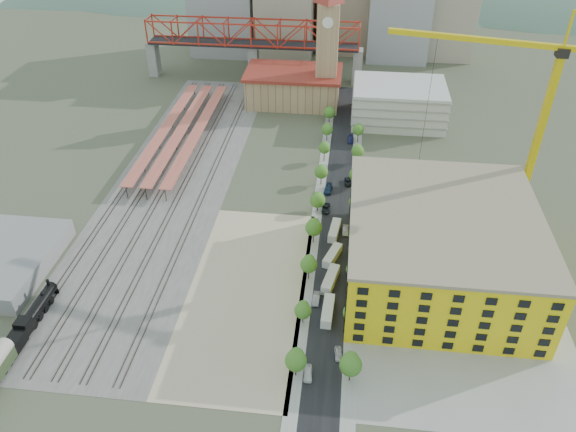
# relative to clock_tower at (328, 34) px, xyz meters

# --- Properties ---
(ground) EXTENTS (400.00, 400.00, 0.00)m
(ground) POSITION_rel_clock_tower_xyz_m (-8.00, -79.99, -28.70)
(ground) COLOR #474C38
(ground) RESTS_ON ground
(ballast_strip) EXTENTS (36.00, 165.00, 0.06)m
(ballast_strip) POSITION_rel_clock_tower_xyz_m (-44.00, -62.49, -28.67)
(ballast_strip) COLOR #605E59
(ballast_strip) RESTS_ON ground
(dirt_lot) EXTENTS (28.00, 67.00, 0.06)m
(dirt_lot) POSITION_rel_clock_tower_xyz_m (-12.00, -111.49, -28.67)
(dirt_lot) COLOR tan
(dirt_lot) RESTS_ON ground
(street_asphalt) EXTENTS (12.00, 170.00, 0.06)m
(street_asphalt) POSITION_rel_clock_tower_xyz_m (8.00, -64.99, -28.67)
(street_asphalt) COLOR black
(street_asphalt) RESTS_ON ground
(sidewalk_west) EXTENTS (3.00, 170.00, 0.04)m
(sidewalk_west) POSITION_rel_clock_tower_xyz_m (2.50, -64.99, -28.68)
(sidewalk_west) COLOR gray
(sidewalk_west) RESTS_ON ground
(sidewalk_east) EXTENTS (3.00, 170.00, 0.04)m
(sidewalk_east) POSITION_rel_clock_tower_xyz_m (13.50, -64.99, -28.68)
(sidewalk_east) COLOR gray
(sidewalk_east) RESTS_ON ground
(construction_pad) EXTENTS (50.00, 90.00, 0.06)m
(construction_pad) POSITION_rel_clock_tower_xyz_m (37.00, -99.99, -28.67)
(construction_pad) COLOR gray
(construction_pad) RESTS_ON ground
(rail_tracks) EXTENTS (26.56, 160.00, 0.18)m
(rail_tracks) POSITION_rel_clock_tower_xyz_m (-45.80, -62.49, -28.55)
(rail_tracks) COLOR #382B23
(rail_tracks) RESTS_ON ground
(platform_canopies) EXTENTS (16.00, 80.00, 4.12)m
(platform_canopies) POSITION_rel_clock_tower_xyz_m (-49.00, -34.99, -24.70)
(platform_canopies) COLOR #BC6B48
(platform_canopies) RESTS_ON ground
(station_hall) EXTENTS (38.00, 24.00, 13.10)m
(station_hall) POSITION_rel_clock_tower_xyz_m (-13.00, 2.01, -22.03)
(station_hall) COLOR tan
(station_hall) RESTS_ON ground
(clock_tower) EXTENTS (12.00, 12.00, 52.00)m
(clock_tower) POSITION_rel_clock_tower_xyz_m (0.00, 0.00, 0.00)
(clock_tower) COLOR tan
(clock_tower) RESTS_ON ground
(parking_garage) EXTENTS (34.00, 26.00, 14.00)m
(parking_garage) POSITION_rel_clock_tower_xyz_m (28.00, -9.99, -21.70)
(parking_garage) COLOR silver
(parking_garage) RESTS_ON ground
(truss_bridge) EXTENTS (94.00, 9.60, 25.60)m
(truss_bridge) POSITION_rel_clock_tower_xyz_m (-33.00, 25.01, -9.83)
(truss_bridge) COLOR gray
(truss_bridge) RESTS_ON ground
(construction_building) EXTENTS (44.60, 50.60, 18.80)m
(construction_building) POSITION_rel_clock_tower_xyz_m (34.00, -99.99, -19.29)
(construction_building) COLOR gold
(construction_building) RESTS_ON ground
(warehouse) EXTENTS (22.00, 32.00, 5.00)m
(warehouse) POSITION_rel_clock_tower_xyz_m (-74.00, -109.99, -26.20)
(warehouse) COLOR gray
(warehouse) RESTS_ON ground
(street_trees) EXTENTS (15.40, 124.40, 8.00)m
(street_trees) POSITION_rel_clock_tower_xyz_m (8.00, -74.99, -28.70)
(street_trees) COLOR #336F21
(street_trees) RESTS_ON ground
(skyline) EXTENTS (133.00, 46.00, 60.00)m
(skyline) POSITION_rel_clock_tower_xyz_m (-0.53, 62.32, -5.89)
(skyline) COLOR #9EA0A3
(skyline) RESTS_ON ground
(distant_hills) EXTENTS (647.00, 264.00, 227.00)m
(distant_hills) POSITION_rel_clock_tower_xyz_m (37.28, 180.01, -108.23)
(distant_hills) COLOR #4C6B59
(distant_hills) RESTS_ON ground
(locomotive) EXTENTS (2.99, 23.10, 5.78)m
(locomotive) POSITION_rel_clock_tower_xyz_m (-58.00, -127.42, -26.54)
(locomotive) COLOR black
(locomotive) RESTS_ON ground
(tower_crane) EXTENTS (54.53, 13.59, 59.11)m
(tower_crane) POSITION_rel_clock_tower_xyz_m (54.54, -74.25, 7.78)
(tower_crane) COLOR yellow
(tower_crane) RESTS_ON ground
(site_trailer_a) EXTENTS (2.82, 9.32, 2.53)m
(site_trailer_a) POSITION_rel_clock_tower_xyz_m (8.00, -116.97, -27.43)
(site_trailer_a) COLOR silver
(site_trailer_a) RESTS_ON ground
(site_trailer_b) EXTENTS (4.27, 9.69, 2.57)m
(site_trailer_b) POSITION_rel_clock_tower_xyz_m (8.00, -106.08, -27.41)
(site_trailer_b) COLOR silver
(site_trailer_b) RESTS_ON ground
(site_trailer_c) EXTENTS (4.91, 9.00, 2.39)m
(site_trailer_c) POSITION_rel_clock_tower_xyz_m (8.00, -96.59, -27.50)
(site_trailer_c) COLOR silver
(site_trailer_c) RESTS_ON ground
(site_trailer_d) EXTENTS (3.35, 9.18, 2.46)m
(site_trailer_d) POSITION_rel_clock_tower_xyz_m (8.00, -85.63, -27.47)
(site_trailer_d) COLOR silver
(site_trailer_d) RESTS_ON ground
(car_0) EXTENTS (2.03, 4.54, 1.52)m
(car_0) POSITION_rel_clock_tower_xyz_m (5.00, -134.86, -27.94)
(car_0) COLOR white
(car_0) RESTS_ON ground
(car_1) EXTENTS (1.76, 4.71, 1.54)m
(car_1) POSITION_rel_clock_tower_xyz_m (5.00, -112.69, -27.93)
(car_1) COLOR gray
(car_1) RESTS_ON ground
(car_2) EXTENTS (2.48, 5.22, 1.44)m
(car_2) POSITION_rel_clock_tower_xyz_m (5.00, -74.39, -27.98)
(car_2) COLOR black
(car_2) RESTS_ON ground
(car_3) EXTENTS (2.78, 5.69, 1.59)m
(car_3) POSITION_rel_clock_tower_xyz_m (5.00, -63.82, -27.90)
(car_3) COLOR #1A2D4C
(car_3) RESTS_ON ground
(car_4) EXTENTS (2.12, 4.19, 1.37)m
(car_4) POSITION_rel_clock_tower_xyz_m (11.00, -128.93, -28.01)
(car_4) COLOR #BABABA
(car_4) RESTS_ON ground
(car_5) EXTENTS (1.62, 4.53, 1.49)m
(car_5) POSITION_rel_clock_tower_xyz_m (11.00, -84.51, -27.95)
(car_5) COLOR #99999E
(car_5) RESTS_ON ground
(car_6) EXTENTS (2.58, 4.97, 1.34)m
(car_6) POSITION_rel_clock_tower_xyz_m (11.00, -58.72, -28.03)
(car_6) COLOR black
(car_6) RESTS_ON ground
(car_7) EXTENTS (2.09, 5.10, 1.48)m
(car_7) POSITION_rel_clock_tower_xyz_m (11.00, -29.74, -27.96)
(car_7) COLOR navy
(car_7) RESTS_ON ground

